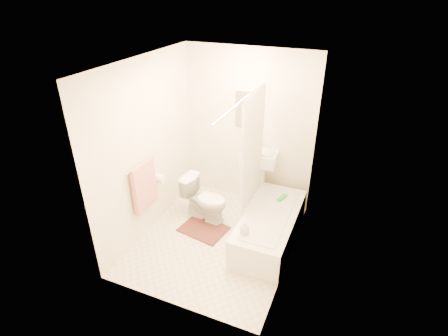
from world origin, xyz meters
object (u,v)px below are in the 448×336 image
at_px(toilet, 205,200).
at_px(bath_mat, 204,229).
at_px(bathtub, 270,227).
at_px(sink, 259,176).
at_px(soap_bottle, 245,228).

relative_size(toilet, bath_mat, 1.07).
relative_size(toilet, bathtub, 0.45).
relative_size(sink, soap_bottle, 5.79).
height_order(sink, bath_mat, sink).
distance_m(sink, bathtub, 0.94).
bearing_deg(bath_mat, soap_bottle, -26.43).
bearing_deg(soap_bottle, sink, 100.10).
xyz_separation_m(sink, soap_bottle, (0.23, -1.32, 0.00)).
relative_size(bath_mat, soap_bottle, 3.60).
height_order(bathtub, bath_mat, bathtub).
xyz_separation_m(toilet, soap_bottle, (0.83, -0.63, 0.18)).
distance_m(toilet, soap_bottle, 1.06).
relative_size(sink, bath_mat, 1.61).
xyz_separation_m(toilet, bathtub, (1.02, -0.10, -0.12)).
bearing_deg(sink, toilet, -134.27).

